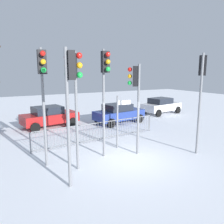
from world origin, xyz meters
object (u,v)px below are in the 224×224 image
traffic_light_rear_right (43,81)px  car_white_trailing (161,105)px  traffic_light_foreground_right (105,80)px  car_blue_far (119,113)px  traffic_light_rear_left (73,85)px  car_red_near (49,116)px  direction_sign_post (119,119)px  traffic_light_foreground_left (71,87)px  traffic_light_mid_left (135,89)px  traffic_light_mid_right (202,81)px

traffic_light_rear_right → car_white_trailing: (11.99, 6.82, -2.72)m
traffic_light_foreground_right → car_blue_far: 7.44m
traffic_light_rear_left → car_red_near: (0.79, 7.59, -2.61)m
direction_sign_post → car_red_near: bearing=112.2°
car_blue_far → traffic_light_rear_right: bearing=-147.8°
direction_sign_post → car_white_trailing: (8.23, 6.20, -0.75)m
car_blue_far → traffic_light_foreground_left: bearing=-136.8°
traffic_light_mid_left → car_red_near: 7.91m
traffic_light_foreground_right → traffic_light_rear_left: bearing=20.8°
traffic_light_foreground_left → traffic_light_foreground_right: bearing=140.8°
traffic_light_mid_right → traffic_light_rear_left: bearing=-136.6°
direction_sign_post → car_red_near: size_ratio=0.67×
traffic_light_rear_right → traffic_light_rear_left: (0.90, -0.85, -0.11)m
traffic_light_mid_right → car_white_trailing: traffic_light_mid_right is taller
traffic_light_mid_left → car_blue_far: 6.86m
traffic_light_foreground_right → car_blue_far: size_ratio=1.21×
traffic_light_foreground_right → traffic_light_mid_right: (4.14, -1.61, -0.09)m
traffic_light_foreground_left → car_blue_far: traffic_light_foreground_left is taller
traffic_light_rear_left → car_white_trailing: traffic_light_rear_left is taller
traffic_light_mid_right → car_white_trailing: 10.45m
traffic_light_foreground_right → car_white_trailing: (9.41, 7.01, -2.75)m
traffic_light_mid_right → direction_sign_post: (-2.97, 2.42, -1.91)m
traffic_light_mid_left → traffic_light_mid_right: size_ratio=0.90×
traffic_light_foreground_left → traffic_light_rear_right: bearing=-156.9°
traffic_light_mid_right → car_blue_far: bearing=143.7°
traffic_light_foreground_left → car_white_trailing: bearing=137.7°
traffic_light_foreground_left → car_white_trailing: 14.76m
traffic_light_mid_right → direction_sign_post: size_ratio=1.75×
traffic_light_rear_left → traffic_light_rear_right: bearing=20.8°
direction_sign_post → car_red_near: (-2.06, 6.11, -0.75)m
traffic_light_mid_left → car_blue_far: (2.61, 5.91, -2.32)m
traffic_light_mid_right → traffic_light_rear_left: 5.90m
traffic_light_rear_right → car_white_trailing: size_ratio=1.19×
direction_sign_post → traffic_light_foreground_right: bearing=-141.8°
traffic_light_foreground_right → traffic_light_rear_right: bearing=-5.0°
traffic_light_rear_right → traffic_light_mid_left: 4.03m
traffic_light_foreground_right → traffic_light_rear_left: traffic_light_foreground_right is taller
traffic_light_foreground_right → car_white_trailing: 12.05m
traffic_light_rear_left → direction_sign_post: (2.85, 1.47, -1.86)m
traffic_light_mid_left → traffic_light_mid_right: (2.74, -1.33, 0.34)m
traffic_light_foreground_left → direction_sign_post: traffic_light_foreground_left is taller
traffic_light_rear_right → traffic_light_mid_left: bearing=175.2°
direction_sign_post → car_red_near: 6.49m
traffic_light_rear_right → traffic_light_foreground_left: bearing=104.8°
traffic_light_mid_right → car_white_trailing: (5.26, 8.63, -2.66)m
traffic_light_rear_left → car_red_near: size_ratio=1.15×
car_red_near → traffic_light_rear_left: bearing=-104.5°
traffic_light_foreground_left → car_red_near: bearing=-177.8°
traffic_light_rear_right → car_red_near: traffic_light_rear_right is taller
car_blue_far → direction_sign_post: bearing=-127.9°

